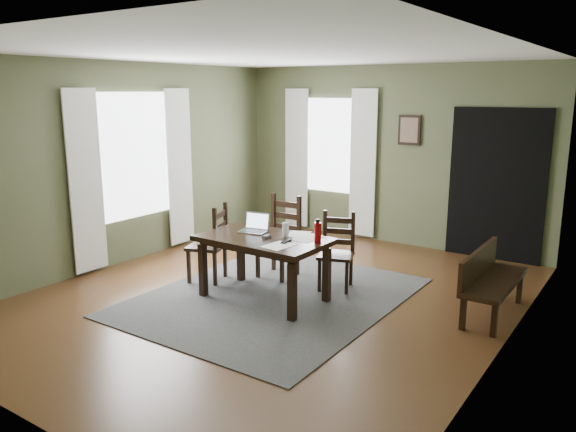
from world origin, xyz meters
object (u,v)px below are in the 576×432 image
Objects in this scene: laptop at (255,227)px; chair_end at (211,244)px; chair_back_left at (280,238)px; chair_back_right at (337,252)px; dining_table at (264,245)px; water_bottle at (318,232)px; bench at (489,277)px.

chair_end is at bearing 171.34° from laptop.
chair_back_left reaches higher than chair_back_right.
laptop is (-0.23, 0.15, 0.14)m from dining_table.
water_bottle is at bearing 70.18° from chair_end.
laptop is (0.68, 0.02, 0.31)m from chair_end.
dining_table is 0.95m from chair_back_right.
laptop is at bearing -157.63° from chair_back_right.
chair_back_right is 0.73× the size of bench.
bench is at bearing 85.28° from chair_end.
chair_back_left is 0.82× the size of bench.
bench is 4.80× the size of water_bottle.
chair_end reaches higher than bench.
laptop reaches higher than bench.
dining_table is 2.42m from bench.
dining_table is at bearing -69.55° from chair_back_left.
chair_back_right reaches higher than dining_table.
bench is at bearing 24.69° from dining_table.
chair_end is at bearing 173.04° from dining_table.
chair_back_left is (0.58, 0.65, 0.03)m from chair_end.
dining_table is 0.31m from laptop.
bench is at bearing 27.81° from water_bottle.
chair_back_right is 1.02m from laptop.
dining_table is 1.42× the size of chair_back_left.
chair_back_left is at bearing 113.85° from dining_table.
water_bottle is at bearing -97.66° from chair_back_right.
chair_end is 3.72× the size of water_bottle.
bench is at bearing 1.80° from chair_back_left.
chair_back_right is (0.82, 0.01, -0.06)m from chair_back_left.
dining_table is 5.62× the size of water_bottle.
dining_table is at bearing -168.63° from water_bottle.
dining_table is 1.17× the size of bench.
chair_back_left is at bearing 161.30° from chair_back_right.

